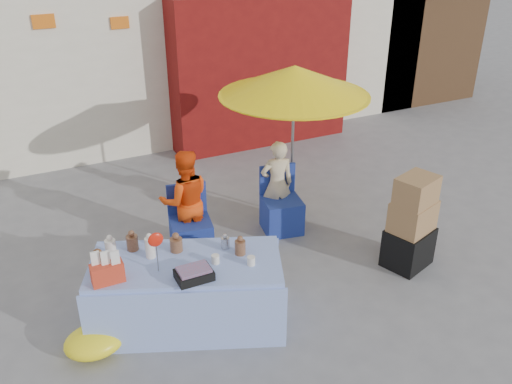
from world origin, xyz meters
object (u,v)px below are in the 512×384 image
umbrella (294,81)px  box_stack (411,225)px  vendor_orange (185,201)px  vendor_beige (277,185)px  chair_right (281,212)px  market_table (187,291)px  chair_left (191,234)px

umbrella → box_stack: size_ratio=1.81×
vendor_orange → vendor_beige: vendor_orange is taller
chair_right → vendor_orange: size_ratio=0.65×
chair_right → umbrella: umbrella is taller
market_table → chair_right: (1.72, 1.19, -0.12)m
market_table → vendor_beige: bearing=60.1°
market_table → umbrella: (2.02, 1.48, 1.52)m
chair_right → vendor_beige: vendor_beige is taller
market_table → chair_right: 2.10m
market_table → chair_left: bearing=90.9°
market_table → chair_left: size_ratio=2.46×
market_table → box_stack: size_ratio=1.81×
chair_right → vendor_orange: (-1.25, 0.13, 0.40)m
market_table → umbrella: size_ratio=1.00×
vendor_beige → chair_right: bearing=101.5°
market_table → box_stack: 2.69m
chair_right → box_stack: (0.95, -1.37, 0.28)m
market_table → umbrella: umbrella is taller
vendor_beige → umbrella: size_ratio=0.58×
chair_right → vendor_beige: bearing=101.5°
chair_left → vendor_beige: 1.30m
vendor_beige → market_table: bearing=47.9°
box_stack → vendor_orange: bearing=145.7°
vendor_orange → box_stack: size_ratio=1.13×
vendor_orange → umbrella: (1.55, 0.15, 1.24)m
chair_right → vendor_beige: size_ratio=0.71×
chair_left → vendor_beige: (1.25, 0.13, 0.35)m
box_stack → market_table: bearing=176.2°
umbrella → box_stack: bearing=-68.4°
vendor_beige → box_stack: vendor_beige is taller
chair_left → box_stack: bearing=-21.5°
chair_left → chair_right: size_ratio=1.00×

